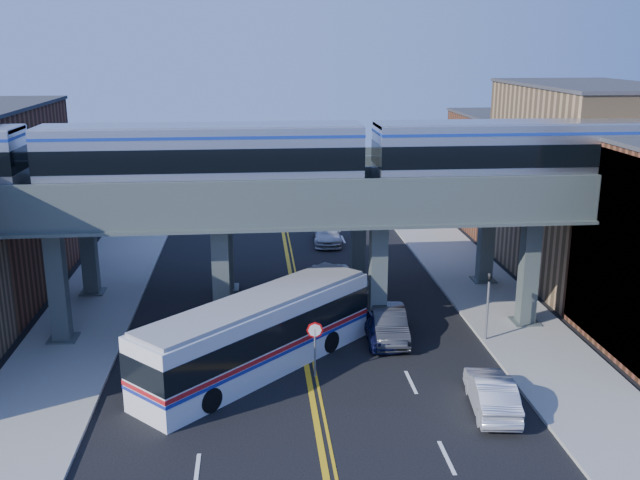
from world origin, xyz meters
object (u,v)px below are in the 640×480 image
object	(u,v)px
car_lane_d	(327,233)
transit_bus	(258,335)
traffic_signal	(488,299)
car_lane_c	(332,281)
car_parked_curb	(492,393)
car_lane_b	(389,324)
stop_sign	(315,340)
car_lane_a	(382,327)
transit_train	(203,157)

from	to	relation	value
car_lane_d	transit_bus	bearing A→B (deg)	-101.28
traffic_signal	car_lane_d	size ratio (longest dim) A/B	0.82
traffic_signal	transit_bus	size ratio (longest dim) A/B	0.37
traffic_signal	car_lane_c	xyz separation A→B (m)	(-6.90, 8.10, -1.57)
car_lane_d	car_parked_curb	size ratio (longest dim) A/B	1.09
car_lane_b	car_lane_c	xyz separation A→B (m)	(-2.13, 7.14, -0.05)
stop_sign	car_lane_d	size ratio (longest dim) A/B	0.53
car_lane_b	car_parked_curb	size ratio (longest dim) A/B	1.04
traffic_signal	car_lane_b	xyz separation A→B (m)	(-4.76, 0.96, -1.52)
transit_bus	stop_sign	bearing A→B (deg)	-65.85
transit_bus	car_lane_a	size ratio (longest dim) A/B	2.66
stop_sign	transit_bus	xyz separation A→B (m)	(-2.51, 0.99, -0.06)
car_lane_a	traffic_signal	bearing A→B (deg)	-5.95
transit_train	transit_bus	bearing A→B (deg)	-58.64
stop_sign	car_lane_a	size ratio (longest dim) A/B	0.63
transit_bus	car_parked_curb	bearing A→B (deg)	-70.74
car_lane_d	car_lane_c	bearing A→B (deg)	-91.48
car_parked_curb	car_lane_b	bearing A→B (deg)	-62.69
transit_bus	car_lane_d	bearing A→B (deg)	31.50
transit_bus	car_lane_a	xyz separation A→B (m)	(6.23, 2.68, -0.98)
transit_bus	car_parked_curb	world-z (taller)	transit_bus
transit_bus	car_parked_curb	distance (m)	10.59
car_lane_b	car_lane_d	bearing A→B (deg)	98.30
transit_train	stop_sign	distance (m)	10.30
car_lane_d	car_parked_curb	distance (m)	26.21
transit_train	car_lane_c	size ratio (longest dim) A/B	9.01
transit_train	transit_bus	world-z (taller)	transit_train
stop_sign	car_lane_c	world-z (taller)	stop_sign
car_lane_a	stop_sign	bearing A→B (deg)	-133.98
transit_train	car_lane_c	xyz separation A→B (m)	(6.96, 6.10, -8.54)
car_lane_b	car_lane_d	world-z (taller)	car_lane_b
transit_bus	car_lane_a	distance (m)	6.85
traffic_signal	car_lane_a	world-z (taller)	traffic_signal
transit_train	car_lane_d	xyz separation A→B (m)	(7.82, 17.19, -8.55)
car_parked_curb	car_lane_d	bearing A→B (deg)	-73.79
car_lane_a	car_parked_curb	bearing A→B (deg)	-65.06
transit_train	car_lane_c	bearing A→B (deg)	41.25
car_lane_c	car_lane_d	size ratio (longest dim) A/B	1.05
car_lane_b	car_lane_d	size ratio (longest dim) A/B	0.95
transit_train	transit_bus	size ratio (longest dim) A/B	4.25
transit_train	car_lane_c	distance (m)	12.59
traffic_signal	transit_bus	world-z (taller)	traffic_signal
car_lane_a	car_parked_curb	world-z (taller)	car_parked_curb
stop_sign	car_parked_curb	xyz separation A→B (m)	(6.93, -3.71, -1.00)
car_lane_b	car_parked_curb	bearing A→B (deg)	-65.68
stop_sign	transit_bus	size ratio (longest dim) A/B	0.24
transit_train	traffic_signal	distance (m)	15.64
car_lane_d	car_parked_curb	xyz separation A→B (m)	(4.07, -25.90, 0.03)
traffic_signal	stop_sign	bearing A→B (deg)	-161.37
car_lane_a	car_lane_c	world-z (taller)	car_lane_c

